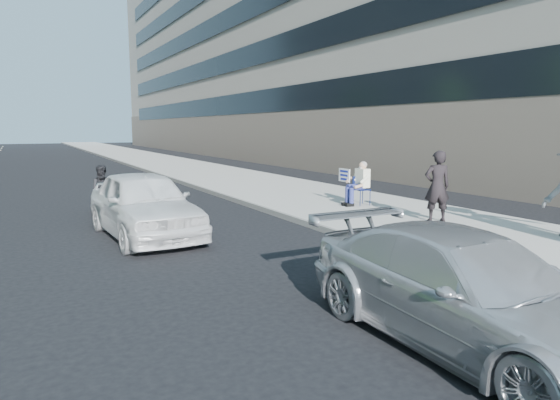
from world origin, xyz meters
TOP-DOWN VIEW (x-y plane):
  - ground at (0.00, 0.00)m, footprint 160.00×160.00m
  - near_sidewalk at (4.00, 20.00)m, footprint 5.00×120.00m
  - near_building at (17.00, 32.00)m, footprint 14.00×70.00m
  - seated_protester at (4.10, 5.11)m, footprint 0.83×1.12m
  - pedestrian_woman at (4.24, 2.08)m, footprint 0.75×0.64m
  - parked_sedan at (-0.48, -3.09)m, footprint 1.80×4.41m
  - white_sedan_near at (-2.39, 4.35)m, footprint 2.02×4.49m
  - motorcycle at (-2.79, 7.61)m, footprint 0.75×2.05m

SIDE VIEW (x-z plane):
  - ground at x=0.00m, z-range 0.00..0.00m
  - near_sidewalk at x=4.00m, z-range 0.00..0.15m
  - motorcycle at x=-2.79m, z-range -0.08..1.35m
  - parked_sedan at x=-0.48m, z-range 0.00..1.28m
  - white_sedan_near at x=-2.39m, z-range 0.00..1.50m
  - seated_protester at x=4.10m, z-range 0.22..1.53m
  - pedestrian_woman at x=4.24m, z-range 0.15..1.90m
  - near_building at x=17.00m, z-range 0.00..20.00m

